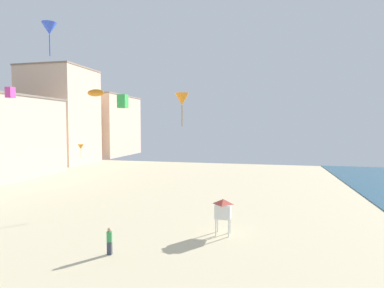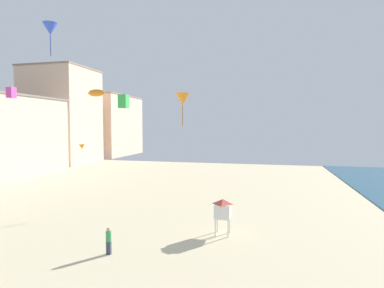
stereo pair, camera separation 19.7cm
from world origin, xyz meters
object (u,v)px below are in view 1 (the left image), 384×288
at_px(kite_orange_delta_2, 81,147).
at_px(kite_blue_delta, 49,29).
at_px(kite_flyer, 109,240).
at_px(lifeguard_stand, 223,209).
at_px(kite_green_box, 123,101).
at_px(kite_orange_delta, 182,99).
at_px(kite_magenta_box, 10,92).
at_px(kite_orange_parafoil, 96,93).

distance_m(kite_orange_delta_2, kite_blue_delta, 14.85).
bearing_deg(kite_blue_delta, kite_flyer, -41.73).
distance_m(lifeguard_stand, kite_green_box, 21.26).
bearing_deg(kite_blue_delta, kite_orange_delta, 24.90).
height_order(lifeguard_stand, kite_blue_delta, kite_blue_delta).
bearing_deg(lifeguard_stand, kite_orange_delta, 136.59).
bearing_deg(lifeguard_stand, kite_orange_delta_2, 163.97).
relative_size(kite_orange_delta, kite_orange_delta_2, 2.01).
bearing_deg(kite_blue_delta, kite_green_box, 62.55).
xyz_separation_m(kite_orange_delta, kite_blue_delta, (-12.04, -5.59, 6.68)).
height_order(kite_magenta_box, kite_blue_delta, kite_blue_delta).
relative_size(kite_orange_delta, kite_green_box, 2.20).
bearing_deg(kite_orange_parafoil, kite_blue_delta, -168.73).
distance_m(kite_flyer, kite_magenta_box, 18.17).
bearing_deg(kite_blue_delta, lifeguard_stand, -17.05).
bearing_deg(kite_flyer, kite_blue_delta, 153.78).
bearing_deg(kite_green_box, kite_magenta_box, -116.81).
distance_m(kite_orange_delta, kite_orange_parafoil, 8.95).
height_order(kite_orange_delta, kite_green_box, kite_green_box).
height_order(kite_blue_delta, kite_orange_parafoil, kite_blue_delta).
xyz_separation_m(kite_orange_delta_2, kite_green_box, (6.08, -0.39, 5.64)).
xyz_separation_m(kite_orange_delta_2, kite_orange_parafoil, (6.50, -7.27, 5.95)).
xyz_separation_m(kite_orange_parafoil, kite_green_box, (-0.41, 6.87, -0.31)).
bearing_deg(kite_orange_delta, kite_green_box, 164.86).
distance_m(kite_orange_parafoil, kite_green_box, 6.89).
height_order(kite_blue_delta, kite_green_box, kite_blue_delta).
distance_m(lifeguard_stand, kite_blue_delta, 24.42).
bearing_deg(kite_orange_delta_2, kite_blue_delta, -75.85).
height_order(kite_orange_delta_2, kite_blue_delta, kite_blue_delta).
relative_size(kite_orange_delta_2, kite_blue_delta, 0.55).
distance_m(kite_flyer, kite_orange_delta_2, 23.71).
bearing_deg(kite_green_box, kite_orange_delta_2, 176.31).
height_order(kite_flyer, kite_blue_delta, kite_blue_delta).
relative_size(lifeguard_stand, kite_green_box, 1.56).
relative_size(kite_magenta_box, kite_orange_parafoil, 0.53).
bearing_deg(kite_magenta_box, kite_green_box, 63.19).
xyz_separation_m(kite_magenta_box, kite_green_box, (5.65, 11.18, -0.05)).
height_order(kite_magenta_box, kite_orange_parafoil, kite_orange_parafoil).
bearing_deg(kite_orange_parafoil, kite_orange_delta, 31.75).
height_order(kite_orange_delta_2, kite_orange_parafoil, kite_orange_parafoil).
bearing_deg(kite_orange_parafoil, lifeguard_stand, -25.25).
bearing_deg(kite_flyer, kite_magenta_box, 167.52).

